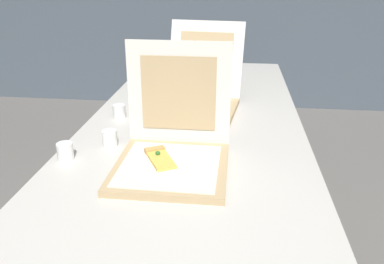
# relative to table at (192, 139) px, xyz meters

# --- Properties ---
(table) EXTENTS (0.87, 2.29, 0.73)m
(table) POSITION_rel_table_xyz_m (0.00, 0.00, 0.00)
(table) COLOR beige
(table) RESTS_ON ground
(pizza_box_front) EXTENTS (0.35, 0.36, 0.37)m
(pizza_box_front) POSITION_rel_table_xyz_m (-0.03, -0.30, 0.10)
(pizza_box_front) COLOR tan
(pizza_box_front) RESTS_ON table
(pizza_box_middle) EXTENTS (0.40, 0.49, 0.36)m
(pizza_box_middle) POSITION_rel_table_xyz_m (-0.00, 0.23, 0.10)
(pizza_box_middle) COLOR tan
(pizza_box_middle) RESTS_ON table
(cup_white_near_left) EXTENTS (0.05, 0.05, 0.06)m
(cup_white_near_left) POSITION_rel_table_xyz_m (-0.38, -0.30, 0.07)
(cup_white_near_left) COLOR white
(cup_white_near_left) RESTS_ON table
(cup_white_mid) EXTENTS (0.05, 0.05, 0.06)m
(cup_white_mid) POSITION_rel_table_xyz_m (-0.32, 0.08, 0.07)
(cup_white_mid) COLOR white
(cup_white_mid) RESTS_ON table
(cup_white_far) EXTENTS (0.05, 0.05, 0.06)m
(cup_white_far) POSITION_rel_table_xyz_m (-0.24, 0.36, 0.07)
(cup_white_far) COLOR white
(cup_white_far) RESTS_ON table
(cup_white_near_center) EXTENTS (0.05, 0.05, 0.06)m
(cup_white_near_center) POSITION_rel_table_xyz_m (-0.27, -0.19, 0.07)
(cup_white_near_center) COLOR white
(cup_white_near_center) RESTS_ON table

